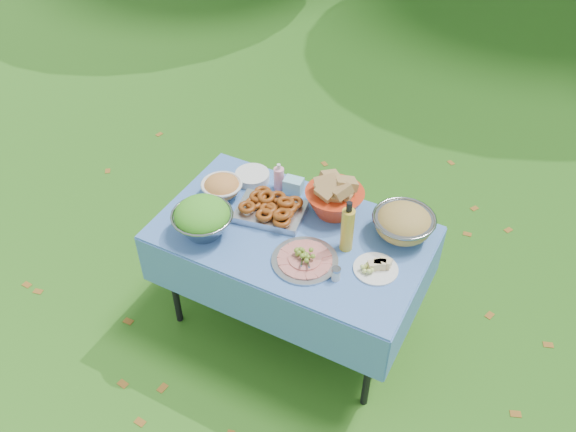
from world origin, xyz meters
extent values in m
plane|color=black|center=(0.00, 0.00, 0.00)|extent=(80.00, 80.00, 0.00)
cube|color=#83C4FD|center=(0.00, 0.00, 0.38)|extent=(1.46, 0.86, 0.76)
cylinder|color=silver|center=(-0.42, 0.29, 0.79)|extent=(0.25, 0.25, 0.05)
cube|color=#89CFEA|center=(-0.15, 0.30, 0.81)|extent=(0.12, 0.09, 0.10)
cylinder|color=pink|center=(-0.24, 0.29, 0.85)|extent=(0.07, 0.07, 0.17)
cube|color=silver|center=(-0.17, 0.07, 0.80)|extent=(0.41, 0.32, 0.09)
cylinder|color=#ACB0B3|center=(0.16, -0.17, 0.80)|extent=(0.41, 0.41, 0.08)
cylinder|color=gold|center=(0.31, 0.02, 0.92)|extent=(0.07, 0.07, 0.31)
cylinder|color=silver|center=(0.51, -0.05, 0.79)|extent=(0.26, 0.26, 0.06)
cylinder|color=silver|center=(0.35, -0.20, 0.80)|extent=(0.06, 0.06, 0.08)
camera|label=1|loc=(1.10, -2.13, 3.03)|focal=38.00mm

